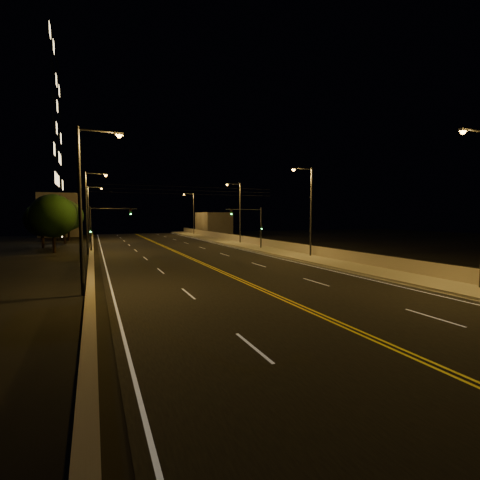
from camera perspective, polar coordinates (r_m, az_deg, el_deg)
name	(u,v)px	position (r m, az deg, el deg)	size (l,w,h in m)	color
ground	(383,344)	(14.09, 22.48, -15.44)	(160.00, 160.00, 0.00)	black
road	(211,267)	(31.11, -4.85, -4.44)	(18.00, 120.00, 0.02)	black
sidewalk	(312,259)	(35.91, 11.78, -3.13)	(3.60, 120.00, 0.30)	#A09C86
curb	(296,261)	(34.90, 9.25, -3.43)	(0.14, 120.00, 0.15)	#A09C86
parapet_wall	(326,252)	(36.80, 13.90, -1.97)	(0.30, 120.00, 1.00)	#A69A8A
jersey_barrier	(91,270)	(29.55, -23.23, -4.51)	(0.45, 120.00, 0.74)	#A69A8A
distant_building_right	(213,224)	(81.71, -4.39, 2.70)	(6.00, 10.00, 5.20)	slate
distant_building_left	(60,215)	(84.78, -27.41, 3.67)	(8.00, 8.00, 9.23)	slate
parapet_rail	(326,247)	(36.75, 13.92, -1.15)	(0.06, 0.06, 120.00)	black
lane_markings	(211,267)	(31.04, -4.81, -4.43)	(17.32, 116.00, 0.00)	silver
streetlight_1	(309,207)	(37.53, 11.26, 5.39)	(2.55, 0.28, 9.59)	#2D2D33
streetlight_2	(239,209)	(54.54, -0.24, 5.06)	(2.55, 0.28, 9.59)	#2D2D33
streetlight_3	(193,211)	(80.32, -7.80, 4.73)	(2.55, 0.28, 9.59)	#2D2D33
streetlight_4	(85,200)	(21.80, -24.10, 6.06)	(2.55, 0.28, 9.59)	#2D2D33
streetlight_5	(89,207)	(44.05, -23.57, 4.93)	(2.55, 0.28, 9.59)	#2D2D33
streetlight_6	(90,210)	(65.79, -23.40, 4.56)	(2.55, 0.28, 9.59)	#2D2D33
traffic_signal_right	(254,223)	(45.70, 2.27, 2.78)	(5.11, 0.31, 5.54)	#2D2D33
traffic_signal_left	(101,225)	(41.34, -21.86, 2.34)	(5.11, 0.31, 5.54)	#2D2D33
overhead_wires	(184,190)	(40.00, -9.20, 8.04)	(22.00, 0.03, 0.83)	black
tree_0	(53,216)	(48.11, -28.33, 3.50)	(5.29, 5.29, 7.17)	black
tree_1	(42,219)	(56.19, -29.72, 2.95)	(4.69, 4.69, 6.35)	black
tree_2	(64,216)	(62.89, -26.93, 3.58)	(5.28, 5.28, 7.16)	black
tree_3	(68,216)	(69.97, -26.36, 3.57)	(5.23, 5.23, 7.08)	black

